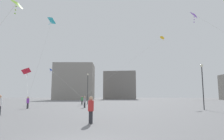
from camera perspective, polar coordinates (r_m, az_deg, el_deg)
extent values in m
cylinder|color=white|center=(20.04, -30.00, -8.10)|extent=(0.39, 0.39, 0.71)
sphere|color=tan|center=(20.04, -29.91, -6.71)|extent=(0.27, 0.27, 0.27)
cylinder|color=#2D2D33|center=(28.50, -23.47, -9.62)|extent=(0.24, 0.24, 0.72)
cylinder|color=purple|center=(28.48, -23.40, -8.26)|extent=(0.35, 0.35, 0.63)
sphere|color=tan|center=(28.47, -23.35, -7.39)|extent=(0.24, 0.24, 0.24)
cylinder|color=#2D2D33|center=(12.57, -6.25, -13.62)|extent=(0.25, 0.25, 0.76)
cylinder|color=red|center=(12.51, -6.20, -10.36)|extent=(0.37, 0.37, 0.66)
sphere|color=tan|center=(12.50, -6.17, -8.27)|extent=(0.25, 0.25, 0.25)
cylinder|color=#2D2D33|center=(38.46, -8.78, -9.41)|extent=(0.24, 0.24, 0.74)
cylinder|color=#388C47|center=(38.44, -8.76, -8.38)|extent=(0.35, 0.35, 0.64)
sphere|color=tan|center=(38.44, -8.75, -7.72)|extent=(0.24, 0.24, 0.24)
cylinder|color=#2D2D33|center=(28.59, -8.03, -10.14)|extent=(0.24, 0.24, 0.73)
cylinder|color=gray|center=(28.56, -8.00, -8.77)|extent=(0.35, 0.35, 0.64)
sphere|color=tan|center=(28.55, -7.99, -7.89)|extent=(0.24, 0.24, 0.24)
cone|color=#8CD12D|center=(16.00, -26.10, 17.22)|extent=(1.05, 1.21, 0.82)
sphere|color=#8CD12D|center=(16.04, -26.24, 16.34)|extent=(0.10, 0.10, 0.10)
sphere|color=#8CD12D|center=(16.09, -26.39, 15.47)|extent=(0.10, 0.10, 0.10)
sphere|color=#8CD12D|center=(16.14, -26.53, 14.60)|extent=(0.10, 0.10, 0.10)
pyramid|color=#1EB2C6|center=(27.05, -17.16, 13.68)|extent=(1.39, 1.72, 0.61)
sphere|color=#1EB2C6|center=(26.89, -17.45, 13.29)|extent=(0.10, 0.10, 0.10)
sphere|color=#1EB2C6|center=(26.73, -17.70, 12.95)|extent=(0.10, 0.10, 0.10)
sphere|color=#1EB2C6|center=(26.58, -17.96, 12.60)|extent=(0.10, 0.10, 0.10)
cylinder|color=silver|center=(27.24, -20.39, 2.67)|extent=(3.58, 1.88, 10.02)
pyramid|color=blue|center=(44.63, -17.40, 0.07)|extent=(0.96, 1.04, 0.49)
sphere|color=blue|center=(44.48, -17.53, -0.20)|extent=(0.10, 0.10, 0.10)
sphere|color=blue|center=(44.33, -17.64, -0.44)|extent=(0.10, 0.10, 0.10)
sphere|color=blue|center=(44.19, -17.75, -0.69)|extent=(0.10, 0.10, 0.10)
cylinder|color=silver|center=(41.31, -13.44, -3.70)|extent=(7.87, 3.67, 6.02)
cone|color=purple|center=(21.80, 22.92, 14.72)|extent=(1.18, 1.25, 0.84)
sphere|color=purple|center=(21.85, 22.91, 14.07)|extent=(0.10, 0.10, 0.10)
sphere|color=purple|center=(21.90, 22.89, 13.43)|extent=(0.10, 0.10, 0.10)
sphere|color=purple|center=(21.96, 22.88, 12.79)|extent=(0.10, 0.10, 0.10)
pyramid|color=red|center=(35.41, -23.84, -0.26)|extent=(1.16, 1.77, 0.84)
sphere|color=red|center=(35.49, -23.72, -0.65)|extent=(0.10, 0.10, 0.10)
sphere|color=red|center=(35.59, -23.63, -1.02)|extent=(0.10, 0.10, 0.10)
sphere|color=red|center=(35.70, -23.54, -1.38)|extent=(0.10, 0.10, 0.10)
cylinder|color=silver|center=(31.87, -23.61, -3.61)|extent=(3.54, 5.73, 4.48)
cone|color=yellow|center=(43.42, 14.50, 9.23)|extent=(1.16, 0.95, 0.92)
sphere|color=yellow|center=(43.47, 14.63, 8.93)|extent=(0.10, 0.10, 0.10)
sphere|color=yellow|center=(43.51, 14.77, 8.63)|extent=(0.10, 0.10, 0.10)
sphere|color=yellow|center=(43.55, 14.90, 8.33)|extent=(0.10, 0.10, 0.10)
cylinder|color=silver|center=(39.64, 3.57, 1.15)|extent=(16.33, 3.45, 12.74)
cube|color=gray|center=(80.35, -10.87, -3.45)|extent=(16.07, 12.46, 14.32)
cube|color=gray|center=(91.44, 2.40, -4.53)|extent=(15.18, 9.76, 12.78)
cylinder|color=#2D2D30|center=(39.40, -7.14, -5.71)|extent=(0.12, 0.12, 5.80)
sphere|color=#EAE5C6|center=(39.60, -7.07, -1.30)|extent=(0.36, 0.36, 0.36)
cylinder|color=#2D2D30|center=(26.54, 25.07, -4.80)|extent=(0.12, 0.12, 5.30)
sphere|color=#EAE5C6|center=(26.78, 24.74, 1.19)|extent=(0.36, 0.36, 0.36)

